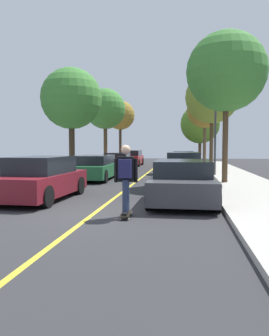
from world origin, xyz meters
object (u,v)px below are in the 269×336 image
Objects in this scene: parked_car_left_farthest at (132,158)px; street_tree_left_nearest at (71,99)px; street_tree_right_farthest at (200,124)px; parked_car_right_farthest at (183,159)px; streetlamp at (215,120)px; parked_car_right_nearest at (183,181)px; street_tree_right_nearest at (226,72)px; fire_hydrant at (41,175)px; street_tree_left_near at (105,109)px; parked_car_right_near at (183,167)px; street_tree_left_far at (120,116)px; street_tree_right_far at (205,110)px; parked_car_left_far at (117,162)px; street_tree_right_near at (212,97)px; parked_car_left_near at (94,167)px; parked_car_left_nearest at (42,179)px; skateboarder at (126,175)px; parked_car_right_far at (183,162)px; skateboard at (126,214)px.

parked_car_left_farthest is 0.71× the size of street_tree_left_nearest.
parked_car_right_farthest is at bearing -100.94° from street_tree_right_farthest.
parked_car_right_nearest is at bearing -101.42° from streetlamp.
street_tree_right_nearest is (6.41, -14.56, 4.31)m from parked_car_left_farthest.
fire_hydrant is at bearing -111.82° from parked_car_right_farthest.
street_tree_left_near is (-6.41, 16.98, 4.16)m from parked_car_right_nearest.
street_tree_left_far is (-6.41, 17.22, 4.18)m from parked_car_right_near.
street_tree_right_far is (8.25, 2.49, 0.05)m from street_tree_left_near.
street_tree_left_near reaches higher than parked_car_left_far.
parked_car_left_near is at bearing -137.18° from street_tree_right_near.
street_tree_left_near is at bearing -163.18° from street_tree_right_far.
street_tree_right_nearest is at bearing -55.86° from street_tree_left_near.
parked_car_left_far is at bearing 90.01° from parked_car_left_nearest.
parked_car_left_nearest is at bearing -102.86° from street_tree_right_farthest.
parked_car_right_near is at bearing 29.00° from fire_hydrant.
streetlamp is at bearing 54.64° from parked_car_left_nearest.
streetlamp is (6.33, 2.34, 2.52)m from parked_car_left_near.
parked_car_right_nearest is 3.02m from skateboarder.
parked_car_right_near reaches higher than parked_car_right_far.
skateboard is (-3.14, -11.28, -3.08)m from streetlamp.
parked_car_left_farthest is 6.34m from street_tree_left_far.
parked_car_right_nearest is 0.70× the size of street_tree_right_nearest.
parked_car_left_far is 0.98× the size of parked_car_right_farthest.
street_tree_right_far reaches higher than street_tree_left_far.
street_tree_right_nearest is at bearing 11.77° from fire_hydrant.
skateboarder is (-1.39, -2.65, 0.41)m from parked_car_right_nearest.
parked_car_right_nearest is at bearing -98.52° from street_tree_right_near.
street_tree_right_far reaches higher than parked_car_right_nearest.
street_tree_right_farthest reaches higher than fire_hydrant.
street_tree_left_far is at bearing 90.00° from street_tree_left_nearest.
parked_car_left_far is at bearing 90.02° from parked_car_left_near.
parked_car_left_near is 5.17× the size of skateboard.
street_tree_right_near is at bearing 81.48° from parked_car_right_nearest.
street_tree_left_nearest is at bearing -112.97° from parked_car_left_far.
street_tree_right_far is 22.67m from skateboarder.
street_tree_right_nearest reaches higher than parked_car_right_far.
street_tree_right_farthest reaches higher than skateboarder.
street_tree_left_nearest is at bearing 156.93° from street_tree_right_nearest.
parked_car_left_nearest reaches higher than parked_car_left_far.
parked_car_right_nearest is at bearing -54.14° from parked_car_left_near.
street_tree_left_far is 21.06m from fire_hydrant.
skateboarder is (3.19, -15.30, 0.41)m from parked_car_left_far.
streetlamp reaches higher than fire_hydrant.
street_tree_right_farthest reaches higher than parked_car_left_farthest.
street_tree_right_nearest is at bearing -90.00° from street_tree_right_farthest.
parked_car_left_near is 0.70× the size of street_tree_right_far.
parked_car_left_far is 10.27m from street_tree_right_far.
street_tree_left_nearest is at bearing -146.62° from parked_car_right_far.
street_tree_left_near reaches higher than parked_car_left_farthest.
street_tree_right_nearest is at bearing 66.61° from skateboarder.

